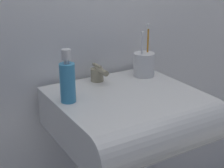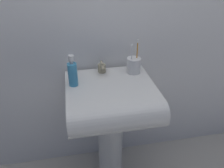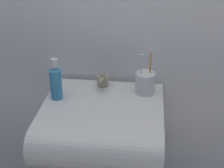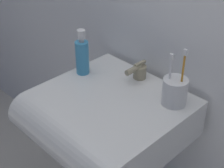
{
  "view_description": "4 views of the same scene",
  "coord_description": "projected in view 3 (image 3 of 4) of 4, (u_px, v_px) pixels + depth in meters",
  "views": [
    {
      "loc": [
        -0.64,
        -0.98,
        1.27
      ],
      "look_at": [
        -0.04,
        0.02,
        0.84
      ],
      "focal_mm": 55.0,
      "sensor_mm": 36.0,
      "label": 1
    },
    {
      "loc": [
        -0.2,
        -1.08,
        1.45
      ],
      "look_at": [
        0.01,
        -0.02,
        0.81
      ],
      "focal_mm": 35.0,
      "sensor_mm": 36.0,
      "label": 2
    },
    {
      "loc": [
        0.18,
        -1.25,
        1.56
      ],
      "look_at": [
        0.04,
        0.01,
        0.89
      ],
      "focal_mm": 55.0,
      "sensor_mm": 36.0,
      "label": 3
    },
    {
      "loc": [
        0.72,
        -0.72,
        1.51
      ],
      "look_at": [
        -0.02,
        0.01,
        0.84
      ],
      "focal_mm": 55.0,
      "sensor_mm": 36.0,
      "label": 4
    }
  ],
  "objects": [
    {
      "name": "toothbrush_cup",
      "position": [
        145.0,
        83.0,
        1.53
      ],
      "size": [
        0.09,
        0.09,
        0.22
      ],
      "color": "white",
      "rests_on": "sink_basin"
    },
    {
      "name": "sink_basin",
      "position": [
        101.0,
        126.0,
        1.45
      ],
      "size": [
        0.52,
        0.51,
        0.15
      ],
      "color": "white",
      "rests_on": "sink_pedestal"
    },
    {
      "name": "soap_bottle",
      "position": [
        56.0,
        82.0,
        1.48
      ],
      "size": [
        0.05,
        0.05,
        0.19
      ],
      "color": "#3F99CC",
      "rests_on": "sink_basin"
    },
    {
      "name": "faucet",
      "position": [
        102.0,
        80.0,
        1.59
      ],
      "size": [
        0.05,
        0.1,
        0.07
      ],
      "color": "tan",
      "rests_on": "sink_basin"
    }
  ]
}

